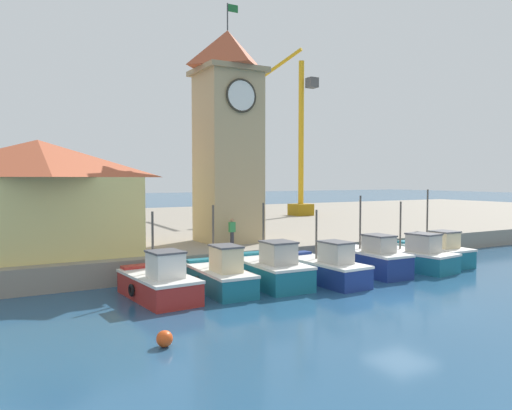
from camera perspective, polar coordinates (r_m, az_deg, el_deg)
The scene contains 14 objects.
ground_plane at distance 21.56m, azimuth 16.25°, elevation -10.62°, with size 300.00×300.00×0.00m, color navy.
quay_wharf at distance 45.97m, azimuth -10.30°, elevation -2.54°, with size 120.00×40.00×1.18m, color gray.
fishing_boat_far_left at distance 21.45m, azimuth -11.04°, elevation -8.70°, with size 2.41×4.64×3.65m.
fishing_boat_left_outer at distance 22.58m, azimuth -4.22°, elevation -8.05°, with size 1.95×4.81×3.84m.
fishing_boat_left_inner at distance 23.72m, azimuth 1.63°, elevation -7.41°, with size 2.33×4.90×3.88m.
fishing_boat_mid_left at distance 24.59m, azimuth 7.90°, elevation -7.15°, with size 2.04×5.03×3.50m.
fishing_boat_center at distance 27.33m, azimuth 12.69°, elevation -6.04°, with size 2.03×5.09×4.12m.
fishing_boat_mid_right at distance 29.23m, azimuth 17.26°, elevation -5.65°, with size 2.74×5.35×3.74m.
fishing_boat_right_inner at distance 31.17m, azimuth 19.73°, elevation -5.14°, with size 2.18×4.38×4.39m.
clock_tower at distance 30.57m, azimuth -3.23°, elevation 8.37°, with size 3.82×3.82×14.34m.
warehouse_left at distance 27.76m, azimuth -23.58°, elevation 0.97°, with size 9.37×7.39×5.83m.
port_crane_near at distance 52.15m, azimuth 4.92°, elevation 5.76°, with size 4.16×9.13×17.24m.
mooring_buoy at distance 15.71m, azimuth -10.41°, elevation -14.80°, with size 0.50×0.50×0.50m, color #E54C19.
dock_worker_near_tower at distance 28.12m, azimuth -2.76°, elevation -3.11°, with size 0.34×0.22×1.62m.
Camera 1 is at (-15.08, -14.55, 5.07)m, focal length 35.00 mm.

